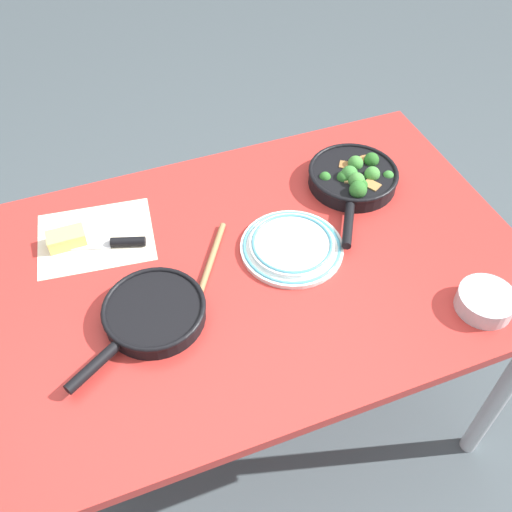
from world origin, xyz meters
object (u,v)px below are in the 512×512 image
at_px(skillet_broccoli, 354,177).
at_px(dinner_plate_stack, 292,246).
at_px(skillet_eggs, 153,313).
at_px(cheese_block, 66,239).
at_px(grater_knife, 112,243).
at_px(prep_bowl_steel, 485,301).
at_px(wooden_spoon, 202,288).

relative_size(skillet_broccoli, dinner_plate_stack, 1.41).
bearing_deg(skillet_broccoli, skillet_eggs, -37.79).
xyz_separation_m(skillet_broccoli, cheese_block, (-0.76, 0.05, -0.01)).
distance_m(skillet_eggs, dinner_plate_stack, 0.38).
height_order(grater_knife, prep_bowl_steel, prep_bowl_steel).
bearing_deg(prep_bowl_steel, skillet_broccoli, 99.83).
bearing_deg(grater_knife, prep_bowl_steel, 164.85).
height_order(skillet_broccoli, wooden_spoon, skillet_broccoli).
bearing_deg(dinner_plate_stack, wooden_spoon, -169.96).
relative_size(grater_knife, dinner_plate_stack, 0.91).
height_order(skillet_broccoli, cheese_block, skillet_broccoli).
xyz_separation_m(skillet_broccoli, dinner_plate_stack, (-0.25, -0.16, -0.02)).
relative_size(skillet_broccoli, skillet_eggs, 1.09).
xyz_separation_m(grater_knife, cheese_block, (-0.10, 0.04, 0.01)).
distance_m(wooden_spoon, grater_knife, 0.27).
xyz_separation_m(skillet_eggs, grater_knife, (-0.04, 0.25, -0.01)).
relative_size(skillet_broccoli, wooden_spoon, 1.19).
bearing_deg(dinner_plate_stack, grater_knife, 157.50).
distance_m(skillet_eggs, prep_bowl_steel, 0.74).
distance_m(skillet_eggs, wooden_spoon, 0.13).
height_order(skillet_broccoli, skillet_eggs, skillet_broccoli).
relative_size(skillet_eggs, prep_bowl_steel, 2.56).
xyz_separation_m(wooden_spoon, dinner_plate_stack, (0.25, 0.04, 0.00)).
distance_m(cheese_block, dinner_plate_stack, 0.56).
height_order(skillet_eggs, dinner_plate_stack, skillet_eggs).
xyz_separation_m(wooden_spoon, cheese_block, (-0.27, 0.26, 0.01)).
height_order(skillet_eggs, prep_bowl_steel, prep_bowl_steel).
bearing_deg(cheese_block, skillet_broccoli, -4.04).
xyz_separation_m(skillet_eggs, prep_bowl_steel, (0.70, -0.23, -0.00)).
distance_m(skillet_broccoli, dinner_plate_stack, 0.30).
distance_m(wooden_spoon, dinner_plate_stack, 0.25).
height_order(cheese_block, prep_bowl_steel, prep_bowl_steel).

